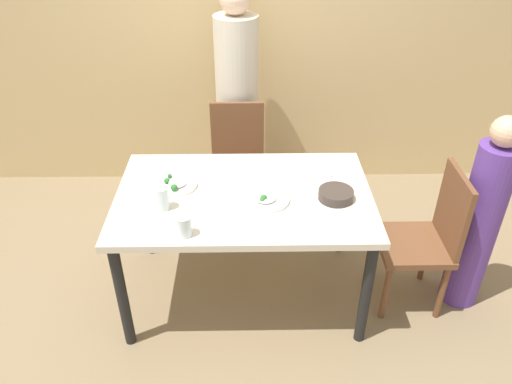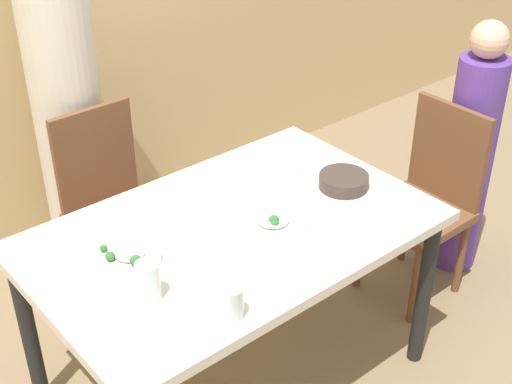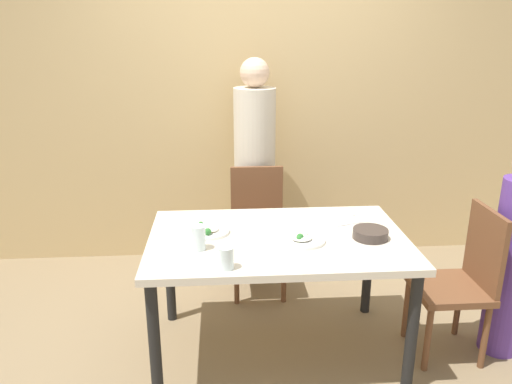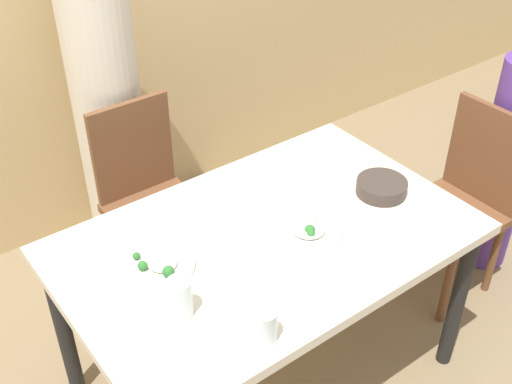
{
  "view_description": "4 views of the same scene",
  "coord_description": "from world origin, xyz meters",
  "px_view_note": "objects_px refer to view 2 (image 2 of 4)",
  "views": [
    {
      "loc": [
        0.03,
        -2.32,
        2.29
      ],
      "look_at": [
        0.07,
        0.01,
        0.75
      ],
      "focal_mm": 35.0,
      "sensor_mm": 36.0,
      "label": 1
    },
    {
      "loc": [
        -1.27,
        -1.65,
        2.18
      ],
      "look_at": [
        0.07,
        -0.04,
        0.89
      ],
      "focal_mm": 50.0,
      "sensor_mm": 36.0,
      "label": 2
    },
    {
      "loc": [
        -0.3,
        -2.53,
        1.85
      ],
      "look_at": [
        -0.12,
        0.05,
        0.99
      ],
      "focal_mm": 35.0,
      "sensor_mm": 36.0,
      "label": 3
    },
    {
      "loc": [
        -1.07,
        -1.36,
        2.17
      ],
      "look_at": [
        -0.06,
        -0.02,
        0.97
      ],
      "focal_mm": 45.0,
      "sensor_mm": 36.0,
      "label": 4
    }
  ],
  "objects_px": {
    "plate_rice_adult": "(271,221)",
    "glass_water_tall": "(148,281)",
    "person_child": "(468,158)",
    "person_adult": "(69,119)",
    "chair_child_spot": "(427,197)",
    "bowl_curry": "(344,181)",
    "chair_adult_spot": "(113,203)"
  },
  "relations": [
    {
      "from": "plate_rice_adult",
      "to": "glass_water_tall",
      "type": "relative_size",
      "value": 1.97
    },
    {
      "from": "person_child",
      "to": "glass_water_tall",
      "type": "bearing_deg",
      "value": -177.83
    },
    {
      "from": "person_adult",
      "to": "person_child",
      "type": "bearing_deg",
      "value": -40.67
    },
    {
      "from": "chair_child_spot",
      "to": "person_child",
      "type": "distance_m",
      "value": 0.3
    },
    {
      "from": "chair_child_spot",
      "to": "person_child",
      "type": "bearing_deg",
      "value": 90.0
    },
    {
      "from": "person_child",
      "to": "bowl_curry",
      "type": "relative_size",
      "value": 6.41
    },
    {
      "from": "bowl_curry",
      "to": "person_adult",
      "type": "bearing_deg",
      "value": 115.22
    },
    {
      "from": "plate_rice_adult",
      "to": "person_child",
      "type": "bearing_deg",
      "value": 0.24
    },
    {
      "from": "person_adult",
      "to": "person_child",
      "type": "height_order",
      "value": "person_adult"
    },
    {
      "from": "chair_adult_spot",
      "to": "chair_child_spot",
      "type": "bearing_deg",
      "value": -38.08
    },
    {
      "from": "chair_child_spot",
      "to": "glass_water_tall",
      "type": "relative_size",
      "value": 6.78
    },
    {
      "from": "chair_adult_spot",
      "to": "bowl_curry",
      "type": "xyz_separation_m",
      "value": [
        0.56,
        -0.85,
        0.29
      ]
    },
    {
      "from": "chair_adult_spot",
      "to": "glass_water_tall",
      "type": "xyz_separation_m",
      "value": [
        -0.38,
        -0.93,
        0.33
      ]
    },
    {
      "from": "chair_adult_spot",
      "to": "bowl_curry",
      "type": "relative_size",
      "value": 4.66
    },
    {
      "from": "chair_adult_spot",
      "to": "glass_water_tall",
      "type": "bearing_deg",
      "value": -112.17
    },
    {
      "from": "person_child",
      "to": "chair_adult_spot",
      "type": "bearing_deg",
      "value": 148.02
    },
    {
      "from": "person_child",
      "to": "plate_rice_adult",
      "type": "relative_size",
      "value": 4.73
    },
    {
      "from": "chair_adult_spot",
      "to": "person_child",
      "type": "distance_m",
      "value": 1.64
    },
    {
      "from": "person_adult",
      "to": "chair_adult_spot",
      "type": "bearing_deg",
      "value": -90.0
    },
    {
      "from": "bowl_curry",
      "to": "plate_rice_adult",
      "type": "relative_size",
      "value": 0.74
    },
    {
      "from": "bowl_curry",
      "to": "plate_rice_adult",
      "type": "bearing_deg",
      "value": -177.49
    },
    {
      "from": "bowl_curry",
      "to": "chair_child_spot",
      "type": "bearing_deg",
      "value": -1.23
    },
    {
      "from": "person_child",
      "to": "glass_water_tall",
      "type": "distance_m",
      "value": 1.78
    },
    {
      "from": "person_child",
      "to": "glass_water_tall",
      "type": "xyz_separation_m",
      "value": [
        -1.77,
        -0.07,
        0.23
      ]
    },
    {
      "from": "chair_adult_spot",
      "to": "person_child",
      "type": "xyz_separation_m",
      "value": [
        1.39,
        -0.87,
        0.1
      ]
    },
    {
      "from": "chair_adult_spot",
      "to": "person_adult",
      "type": "bearing_deg",
      "value": 90.0
    },
    {
      "from": "person_adult",
      "to": "plate_rice_adult",
      "type": "bearing_deg",
      "value": -81.89
    },
    {
      "from": "person_child",
      "to": "bowl_curry",
      "type": "distance_m",
      "value": 0.85
    },
    {
      "from": "chair_adult_spot",
      "to": "person_child",
      "type": "height_order",
      "value": "person_child"
    },
    {
      "from": "plate_rice_adult",
      "to": "chair_child_spot",
      "type": "bearing_deg",
      "value": 0.31
    },
    {
      "from": "person_child",
      "to": "plate_rice_adult",
      "type": "bearing_deg",
      "value": -179.76
    },
    {
      "from": "chair_child_spot",
      "to": "glass_water_tall",
      "type": "bearing_deg",
      "value": -87.42
    }
  ]
}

